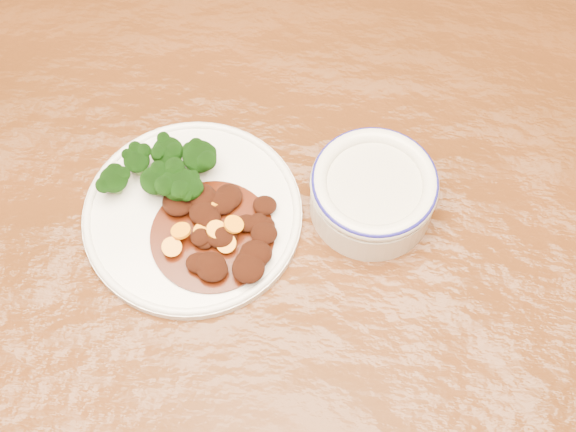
# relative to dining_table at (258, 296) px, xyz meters

# --- Properties ---
(ground) EXTENTS (4.00, 4.00, 0.00)m
(ground) POSITION_rel_dining_table_xyz_m (-0.00, 0.00, -0.67)
(ground) COLOR #492A12
(ground) RESTS_ON ground
(dining_table) EXTENTS (1.51, 0.92, 0.75)m
(dining_table) POSITION_rel_dining_table_xyz_m (0.00, 0.00, 0.00)
(dining_table) COLOR #52270E
(dining_table) RESTS_ON ground
(dinner_plate) EXTENTS (0.24, 0.24, 0.01)m
(dinner_plate) POSITION_rel_dining_table_xyz_m (-0.08, 0.05, 0.09)
(dinner_plate) COLOR white
(dinner_plate) RESTS_ON dining_table
(broccoli_florets) EXTENTS (0.12, 0.08, 0.04)m
(broccoli_florets) POSITION_rel_dining_table_xyz_m (-0.11, 0.08, 0.11)
(broccoli_florets) COLOR #739D51
(broccoli_florets) RESTS_ON dinner_plate
(mince_stew) EXTENTS (0.13, 0.13, 0.03)m
(mince_stew) POSITION_rel_dining_table_xyz_m (-0.04, 0.03, 0.10)
(mince_stew) COLOR #411307
(mince_stew) RESTS_ON dinner_plate
(dip_bowl) EXTENTS (0.13, 0.13, 0.06)m
(dip_bowl) POSITION_rel_dining_table_xyz_m (0.11, 0.09, 0.11)
(dip_bowl) COLOR silver
(dip_bowl) RESTS_ON dining_table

